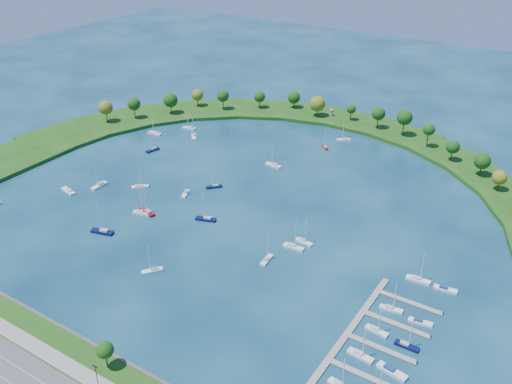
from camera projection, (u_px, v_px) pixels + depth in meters
The scene contains 34 objects.
ground at pixel (241, 201), 259.17m from camera, with size 700.00×700.00×0.00m, color #072644.
south_shoreline at pixel (9, 368), 167.80m from camera, with size 420.00×43.10×11.60m.
breakwater at pixel (221, 142), 316.81m from camera, with size 286.74×247.64×2.00m.
breakwater_trees at pixel (300, 116), 326.89m from camera, with size 237.51×90.86×15.30m.
harbor_tower at pixel (331, 113), 349.11m from camera, with size 2.60×2.60×4.16m.
dock_system at pixel (359, 356), 173.22m from camera, with size 24.28×82.00×1.60m.
moored_boat_0 at pixel (267, 259), 217.26m from camera, with size 3.01×7.95×11.40m.
moored_boat_1 at pixel (102, 231), 234.82m from camera, with size 10.06×5.11×14.24m.
moored_boat_2 at pixel (152, 270), 211.13m from camera, with size 6.48×7.76×11.71m.
moored_boat_3 at pixel (142, 212), 248.53m from camera, with size 8.37×4.59×11.85m.
moored_boat_4 at pixel (325, 147), 311.51m from camera, with size 5.84×5.70×9.37m.
moored_boat_5 at pixel (214, 186), 270.47m from camera, with size 6.74×7.11×11.26m.
moored_boat_6 at pixel (155, 133), 329.00m from camera, with size 8.76×2.94×12.68m.
moored_boat_7 at pixel (140, 186), 270.25m from camera, with size 7.39×7.43×12.04m.
moored_boat_8 at pixel (344, 139), 320.77m from camera, with size 7.76×6.31×11.61m.
moored_boat_9 at pixel (147, 211), 249.25m from camera, with size 9.46×4.81×13.39m.
moored_boat_10 at pixel (153, 149), 308.19m from camera, with size 3.85×8.29×11.76m.
moored_boat_12 at pixel (273, 165), 291.10m from camera, with size 9.01×3.15×13.01m.
moored_boat_13 at pixel (194, 136), 324.78m from camera, with size 7.43×8.06×12.61m.
moored_boat_14 at pixel (99, 185), 271.15m from camera, with size 3.11×9.25×13.40m.
moored_boat_15 at pixel (68, 190), 266.32m from camera, with size 9.63×4.68×13.64m.
moored_boat_16 at pixel (189, 127), 336.28m from camera, with size 8.42×3.94×11.93m.
moored_boat_17 at pixel (186, 193), 264.40m from camera, with size 4.72×7.67×10.93m.
moored_boat_18 at pixel (304, 241), 228.31m from camera, with size 7.94×3.04×11.38m.
moored_boat_19 at pixel (206, 218), 243.87m from camera, with size 9.25×5.14×13.10m.
moored_boat_20 at pixel (294, 246), 224.99m from camera, with size 8.74×2.85×12.68m.
docked_boat_4 at pixel (360, 355), 172.86m from camera, with size 8.61×3.19×12.37m.
docked_boat_5 at pixel (392, 371), 167.28m from camera, with size 9.80×4.22×1.93m.
docked_boat_6 at pixel (377, 330), 182.51m from camera, with size 7.94×3.00×11.39m.
docked_boat_7 at pixel (407, 345), 176.57m from camera, with size 7.74×2.22×11.36m.
docked_boat_8 at pixel (391, 308), 191.94m from camera, with size 8.09×3.41×11.53m.
docked_boat_9 at pixel (420, 322), 186.36m from camera, with size 8.17×3.35×1.62m.
docked_boat_10 at pixel (418, 279), 206.12m from camera, with size 8.95×3.09×12.92m.
docked_boat_11 at pixel (445, 289), 201.56m from camera, with size 8.44×3.28×1.68m.
Camera 1 is at (128.29, -186.23, 126.85)m, focal length 39.71 mm.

